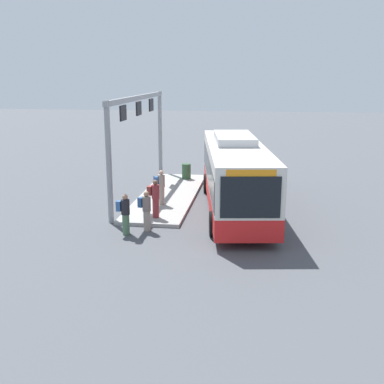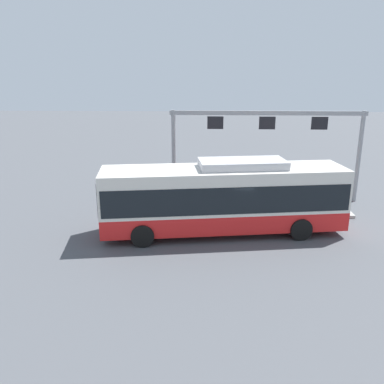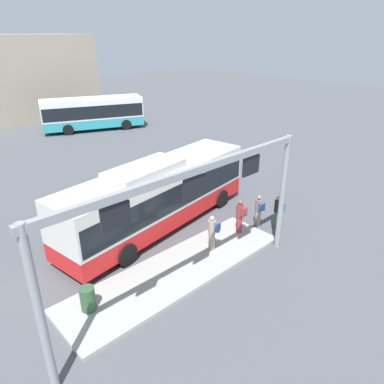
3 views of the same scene
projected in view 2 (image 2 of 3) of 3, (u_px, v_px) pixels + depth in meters
name	position (u px, v px, depth m)	size (l,w,h in m)	color
ground_plane	(223.00, 232.00, 18.94)	(120.00, 120.00, 0.00)	#4C4F54
platform_curb	(255.00, 207.00, 22.22)	(10.00, 2.80, 0.16)	#9E9E99
bus_main	(224.00, 196.00, 18.43)	(11.28, 4.10, 3.46)	red
person_boarding	(156.00, 193.00, 22.10)	(0.47, 0.60, 1.67)	gray
person_waiting_near	(147.00, 189.00, 22.81)	(0.37, 0.55, 1.67)	#476B4C
person_waiting_mid	(180.00, 190.00, 21.93)	(0.37, 0.54, 1.67)	maroon
person_waiting_far	(218.00, 190.00, 22.00)	(0.50, 0.60, 1.67)	gray
platform_sign_gantry	(267.00, 135.00, 22.69)	(10.91, 0.24, 5.20)	gray
trash_bin	(327.00, 201.00, 21.57)	(0.52, 0.52, 0.90)	#2D5133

